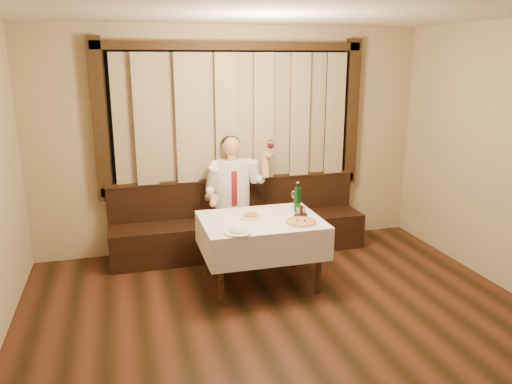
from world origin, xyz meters
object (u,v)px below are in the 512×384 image
object	(u,v)px
pizza	(301,222)
pasta_cream	(238,229)
pasta_red	(251,214)
seated_man	(234,189)
green_bottle	(298,199)
cruet_caddy	(301,213)
dining_table	(261,228)
banquette	(239,228)

from	to	relation	value
pizza	pasta_cream	world-z (taller)	pasta_cream
pasta_red	seated_man	bearing A→B (deg)	89.14
green_bottle	cruet_caddy	bearing A→B (deg)	-100.48
green_bottle	pizza	bearing A→B (deg)	-105.03
dining_table	pasta_red	world-z (taller)	pasta_red
pizza	pasta_cream	xyz separation A→B (m)	(-0.70, -0.12, 0.02)
pasta_cream	seated_man	bearing A→B (deg)	78.61
banquette	pasta_cream	size ratio (longest dim) A/B	11.36
dining_table	seated_man	xyz separation A→B (m)	(-0.08, 0.93, 0.21)
banquette	pizza	xyz separation A→B (m)	(0.36, -1.27, 0.46)
banquette	pasta_red	bearing A→B (deg)	-95.58
cruet_caddy	seated_man	xyz separation A→B (m)	(-0.50, 0.99, 0.05)
pasta_red	dining_table	bearing A→B (deg)	-43.55
dining_table	green_bottle	xyz separation A→B (m)	(0.46, 0.14, 0.25)
dining_table	cruet_caddy	bearing A→B (deg)	-8.31
pasta_cream	seated_man	size ratio (longest dim) A/B	0.19
green_bottle	seated_man	xyz separation A→B (m)	(-0.54, 0.79, -0.04)
dining_table	pasta_red	size ratio (longest dim) A/B	4.84
pizza	pasta_cream	distance (m)	0.71
pasta_red	pasta_cream	xyz separation A→B (m)	(-0.25, -0.45, 0.00)
dining_table	green_bottle	bearing A→B (deg)	16.69
pasta_cream	green_bottle	world-z (taller)	green_bottle
banquette	cruet_caddy	xyz separation A→B (m)	(0.42, -1.09, 0.49)
pizza	pasta_cream	bearing A→B (deg)	-170.43
green_bottle	pasta_cream	bearing A→B (deg)	-147.81
seated_man	dining_table	bearing A→B (deg)	-85.17
banquette	cruet_caddy	distance (m)	1.27
dining_table	green_bottle	world-z (taller)	green_bottle
pasta_cream	banquette	bearing A→B (deg)	76.23
pizza	cruet_caddy	distance (m)	0.20
seated_man	cruet_caddy	bearing A→B (deg)	-63.21
pizza	cruet_caddy	bearing A→B (deg)	70.31
dining_table	pasta_cream	world-z (taller)	pasta_cream
pasta_cream	green_bottle	xyz separation A→B (m)	(0.80, 0.50, 0.11)
pasta_red	green_bottle	xyz separation A→B (m)	(0.55, 0.05, 0.11)
dining_table	pizza	distance (m)	0.45
banquette	pizza	world-z (taller)	banquette
green_bottle	cruet_caddy	distance (m)	0.22
pasta_cream	pizza	bearing A→B (deg)	9.57
pasta_cream	cruet_caddy	bearing A→B (deg)	21.72
green_bottle	cruet_caddy	world-z (taller)	green_bottle
green_bottle	dining_table	bearing A→B (deg)	-163.31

